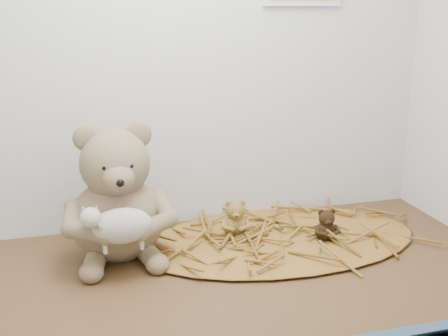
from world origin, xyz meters
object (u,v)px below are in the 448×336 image
object	(u,v)px
mini_teddy_brown	(326,223)
mini_teddy_tan	(235,217)
main_teddy	(116,192)
toy_lamb	(122,226)

from	to	relation	value
mini_teddy_brown	mini_teddy_tan	bearing A→B (deg)	167.79
main_teddy	mini_teddy_brown	size ratio (longest dim) A/B	3.98
toy_lamb	mini_teddy_tan	size ratio (longest dim) A/B	1.80
toy_lamb	mini_teddy_tan	xyz separation A→B (cm)	(24.83, 11.36, -5.29)
main_teddy	mini_teddy_brown	world-z (taller)	main_teddy
main_teddy	mini_teddy_tan	xyz separation A→B (cm)	(24.83, 1.61, -8.47)
main_teddy	mini_teddy_brown	bearing A→B (deg)	-8.33
mini_teddy_tan	mini_teddy_brown	xyz separation A→B (cm)	(17.74, -7.34, -0.54)
mini_teddy_tan	main_teddy	bearing A→B (deg)	-165.21
mini_teddy_tan	toy_lamb	bearing A→B (deg)	-144.33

